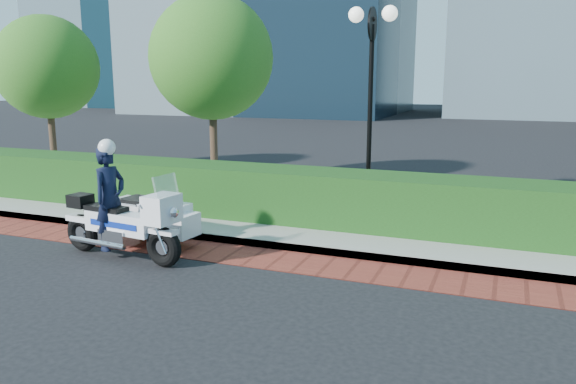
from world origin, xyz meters
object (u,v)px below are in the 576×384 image
at_px(tree_a, 47,67).
at_px(tree_b, 211,58).
at_px(lamppost, 371,76).
at_px(police_motorcycle, 131,214).

xyz_separation_m(tree_a, tree_b, (5.50, 0.00, 0.21)).
height_order(tree_a, tree_b, tree_b).
bearing_deg(tree_b, tree_a, 180.00).
bearing_deg(lamppost, police_motorcycle, -126.06).
height_order(lamppost, tree_a, tree_a).
height_order(tree_a, police_motorcycle, tree_a).
distance_m(tree_a, tree_b, 5.50).
relative_size(lamppost, tree_b, 0.86).
distance_m(tree_b, police_motorcycle, 6.32).
bearing_deg(police_motorcycle, tree_b, 111.13).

